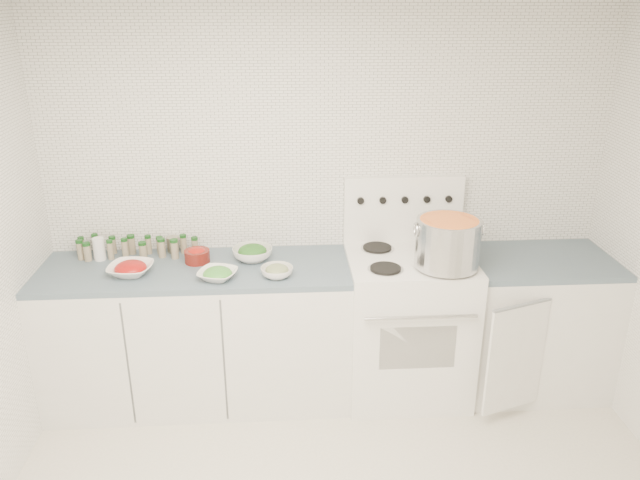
% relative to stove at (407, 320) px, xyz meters
% --- Properties ---
extents(room_walls, '(3.54, 3.04, 2.52)m').
position_rel_stove_xyz_m(room_walls, '(-0.48, -1.19, 1.06)').
color(room_walls, white).
rests_on(room_walls, ground).
extents(counter_left, '(1.85, 0.62, 0.90)m').
position_rel_stove_xyz_m(counter_left, '(-1.30, 0.00, -0.05)').
color(counter_left, white).
rests_on(counter_left, ground).
extents(stove, '(0.76, 0.70, 1.36)m').
position_rel_stove_xyz_m(stove, '(0.00, 0.00, 0.00)').
color(stove, white).
rests_on(stove, ground).
extents(counter_right, '(0.89, 0.76, 0.90)m').
position_rel_stove_xyz_m(counter_right, '(0.82, 0.00, -0.05)').
color(counter_right, white).
rests_on(counter_right, ground).
extents(stock_pot, '(0.39, 0.37, 0.28)m').
position_rel_stove_xyz_m(stock_pot, '(0.18, -0.17, 0.60)').
color(stock_pot, silver).
rests_on(stock_pot, stove).
extents(bowl_tomato, '(0.29, 0.29, 0.08)m').
position_rel_stove_xyz_m(bowl_tomato, '(-1.66, -0.07, 0.44)').
color(bowl_tomato, white).
rests_on(bowl_tomato, counter_left).
extents(bowl_snowpea, '(0.27, 0.27, 0.07)m').
position_rel_stove_xyz_m(bowl_snowpea, '(-1.15, -0.17, 0.43)').
color(bowl_snowpea, white).
rests_on(bowl_snowpea, counter_left).
extents(bowl_broccoli, '(0.30, 0.30, 0.10)m').
position_rel_stove_xyz_m(bowl_broccoli, '(-0.96, 0.10, 0.45)').
color(bowl_broccoli, white).
rests_on(bowl_broccoli, counter_left).
extents(bowl_zucchini, '(0.22, 0.22, 0.08)m').
position_rel_stove_xyz_m(bowl_zucchini, '(-0.81, -0.16, 0.44)').
color(bowl_zucchini, white).
rests_on(bowl_zucchini, counter_left).
extents(bowl_pepper, '(0.15, 0.15, 0.09)m').
position_rel_stove_xyz_m(bowl_pepper, '(-1.29, 0.09, 0.45)').
color(bowl_pepper, '#5E1610').
rests_on(bowl_pepper, counter_left).
extents(salt_canister, '(0.08, 0.08, 0.14)m').
position_rel_stove_xyz_m(salt_canister, '(-1.90, 0.16, 0.47)').
color(salt_canister, white).
rests_on(salt_canister, counter_left).
extents(tin_can, '(0.08, 0.08, 0.10)m').
position_rel_stove_xyz_m(tin_can, '(-1.47, 0.26, 0.45)').
color(tin_can, gray).
rests_on(tin_can, counter_left).
extents(spice_cluster, '(0.74, 0.15, 0.14)m').
position_rel_stove_xyz_m(spice_cluster, '(-1.70, 0.21, 0.47)').
color(spice_cluster, gray).
rests_on(spice_cluster, counter_left).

